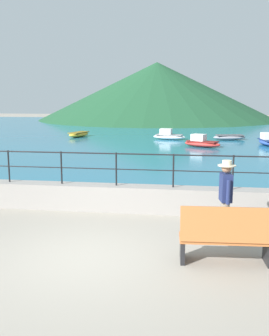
{
  "coord_description": "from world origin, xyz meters",
  "views": [
    {
      "loc": [
        1.97,
        -6.9,
        3.08
      ],
      "look_at": [
        0.42,
        3.7,
        1.1
      ],
      "focal_mm": 41.57,
      "sensor_mm": 36.0,
      "label": 1
    }
  ],
  "objects": [
    {
      "name": "boat_5",
      "position": [
        6.77,
        18.28,
        0.33
      ],
      "size": [
        1.28,
        2.42,
        0.76
      ],
      "color": "#2D4C9E",
      "rests_on": "lake_water"
    },
    {
      "name": "railing",
      "position": [
        0.0,
        3.2,
        1.31
      ],
      "size": [
        18.44,
        0.04,
        0.9
      ],
      "color": "black",
      "rests_on": "promenade_wall"
    },
    {
      "name": "hill_main",
      "position": [
        -2.68,
        45.64,
        3.75
      ],
      "size": [
        31.28,
        31.28,
        7.49
      ],
      "primitive_type": "cone",
      "color": "#1E4C2D",
      "rests_on": "ground"
    },
    {
      "name": "boat_0",
      "position": [
        -6.43,
        21.55,
        0.26
      ],
      "size": [
        1.51,
        2.46,
        0.36
      ],
      "color": "gold",
      "rests_on": "lake_water"
    },
    {
      "name": "boat_1",
      "position": [
        2.62,
        16.85,
        0.33
      ],
      "size": [
        2.46,
        1.81,
        0.76
      ],
      "color": "red",
      "rests_on": "lake_water"
    },
    {
      "name": "boat_2",
      "position": [
        4.65,
        20.99,
        0.26
      ],
      "size": [
        2.44,
        1.38,
        0.36
      ],
      "color": "gray",
      "rests_on": "lake_water"
    },
    {
      "name": "person_walking",
      "position": [
        2.74,
        1.39,
        0.98
      ],
      "size": [
        0.38,
        0.57,
        1.75
      ],
      "color": "slate",
      "rests_on": "ground"
    },
    {
      "name": "ground_plane",
      "position": [
        0.0,
        0.0,
        0.0
      ],
      "size": [
        120.0,
        120.0,
        0.0
      ],
      "primitive_type": "plane",
      "color": "gray"
    },
    {
      "name": "boat_3",
      "position": [
        0.4,
        20.67,
        0.33
      ],
      "size": [
        2.42,
        1.26,
        0.76
      ],
      "color": "white",
      "rests_on": "lake_water"
    },
    {
      "name": "lake_water",
      "position": [
        0.0,
        25.84,
        0.03
      ],
      "size": [
        64.0,
        44.32,
        0.06
      ],
      "primitive_type": "cube",
      "color": "#236B89",
      "rests_on": "ground"
    },
    {
      "name": "bench_far",
      "position": [
        2.66,
        0.07,
        0.56
      ],
      "size": [
        1.73,
        0.66,
        1.13
      ],
      "color": "#B76633",
      "rests_on": "ground"
    },
    {
      "name": "promenade_wall",
      "position": [
        0.0,
        3.2,
        0.35
      ],
      "size": [
        20.0,
        0.56,
        0.7
      ],
      "primitive_type": "cube",
      "color": "gray",
      "rests_on": "ground"
    }
  ]
}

